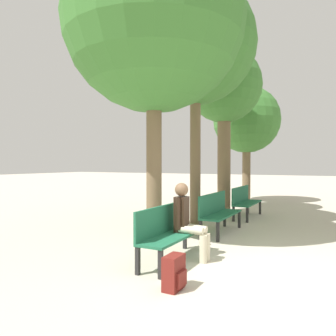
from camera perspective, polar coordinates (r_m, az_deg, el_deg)
The scene contains 10 objects.
ground_plane at distance 5.02m, azimuth 16.20°, elevation -17.95°, with size 80.00×80.00×0.00m, color beige.
bench_row_0 at distance 5.50m, azimuth 0.23°, elevation -10.59°, with size 0.47×1.73×0.91m.
bench_row_1 at distance 7.71m, azimuth 8.63°, elevation -7.28°, with size 0.47×1.73×0.91m.
bench_row_2 at distance 10.02m, azimuth 13.17°, elevation -5.40°, with size 0.47×1.73×0.91m.
tree_row_0 at distance 7.38m, azimuth -2.47°, elevation 24.06°, with size 3.75×3.75×6.42m.
tree_row_1 at distance 9.31m, azimuth 4.80°, elevation 20.59°, with size 3.22×3.22×6.39m.
tree_row_2 at distance 11.35m, azimuth 9.75°, elevation 13.55°, with size 2.49×2.49×5.45m.
tree_row_3 at distance 14.06m, azimuth 13.52°, elevation 8.08°, with size 2.75×2.75×4.79m.
person_seated at distance 5.56m, azimuth 3.46°, elevation -8.81°, with size 0.60×0.34×1.28m.
backpack at distance 4.39m, azimuth 1.10°, elevation -17.77°, with size 0.22×0.34×0.44m.
Camera 1 is at (0.93, -4.66, 1.62)m, focal length 35.00 mm.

